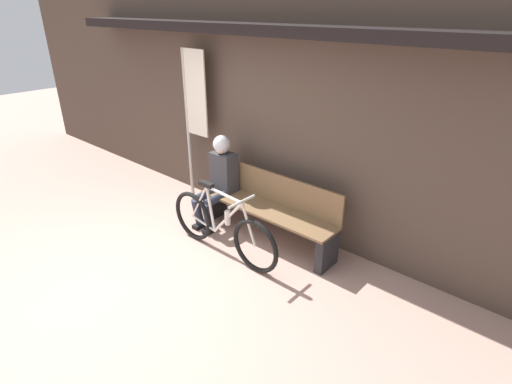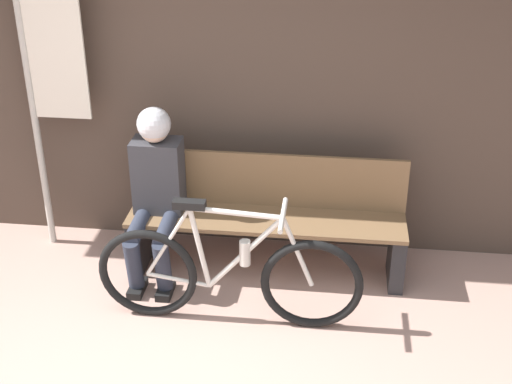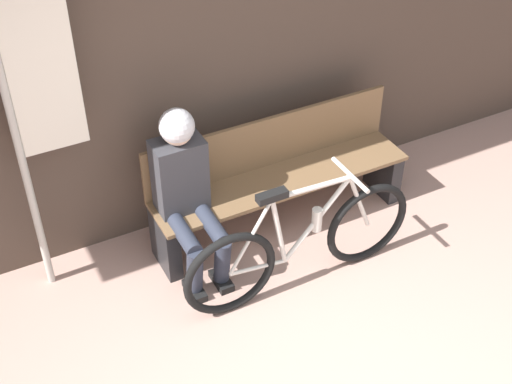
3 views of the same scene
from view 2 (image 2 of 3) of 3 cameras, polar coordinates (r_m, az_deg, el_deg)
storefront_wall at (r=5.04m, az=-4.40°, el=13.15°), size 12.00×0.56×3.20m
park_bench_near at (r=5.04m, az=0.87°, el=-2.14°), size 1.94×0.42×0.85m
bicycle at (r=4.55m, az=-2.19°, el=-6.67°), size 1.70×0.40×0.88m
person_seated at (r=4.93m, az=-8.07°, el=0.70°), size 0.34×0.61×1.23m
banner_pole at (r=5.16m, az=-16.47°, el=9.88°), size 0.45×0.05×2.22m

